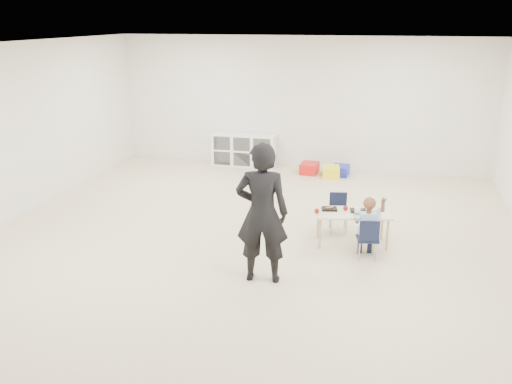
% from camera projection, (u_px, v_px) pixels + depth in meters
% --- Properties ---
extents(room, '(9.00, 9.02, 2.80)m').
position_uv_depth(room, '(247.00, 151.00, 7.45)').
color(room, beige).
rests_on(room, ground).
extents(table, '(1.15, 0.73, 0.49)m').
position_uv_depth(table, '(352.00, 228.00, 7.85)').
color(table, beige).
rests_on(table, ground).
extents(chair_near, '(0.33, 0.32, 0.59)m').
position_uv_depth(chair_near, '(367.00, 238.00, 7.37)').
color(chair_near, black).
rests_on(chair_near, ground).
extents(chair_far, '(0.33, 0.32, 0.59)m').
position_uv_depth(chair_far, '(338.00, 213.00, 8.31)').
color(chair_far, black).
rests_on(chair_far, ground).
extents(child, '(0.46, 0.46, 0.93)m').
position_uv_depth(child, '(368.00, 227.00, 7.32)').
color(child, '#A0BCD8').
rests_on(child, chair_near).
extents(lunch_tray_near, '(0.25, 0.20, 0.03)m').
position_uv_depth(lunch_tray_near, '(358.00, 211.00, 7.80)').
color(lunch_tray_near, black).
rests_on(lunch_tray_near, table).
extents(lunch_tray_far, '(0.25, 0.20, 0.03)m').
position_uv_depth(lunch_tray_far, '(329.00, 209.00, 7.87)').
color(lunch_tray_far, black).
rests_on(lunch_tray_far, table).
extents(milk_carton, '(0.08, 0.08, 0.10)m').
position_uv_depth(milk_carton, '(357.00, 211.00, 7.66)').
color(milk_carton, white).
rests_on(milk_carton, table).
extents(bread_roll, '(0.09, 0.09, 0.07)m').
position_uv_depth(bread_roll, '(375.00, 212.00, 7.68)').
color(bread_roll, tan).
rests_on(bread_roll, table).
extents(apple_near, '(0.07, 0.07, 0.07)m').
position_uv_depth(apple_near, '(346.00, 208.00, 7.84)').
color(apple_near, maroon).
rests_on(apple_near, table).
extents(apple_far, '(0.07, 0.07, 0.07)m').
position_uv_depth(apple_far, '(317.00, 211.00, 7.72)').
color(apple_far, maroon).
rests_on(apple_far, table).
extents(cubby_shelf, '(1.40, 0.40, 0.70)m').
position_uv_depth(cubby_shelf, '(244.00, 150.00, 12.00)').
color(cubby_shelf, white).
rests_on(cubby_shelf, ground).
extents(adult, '(0.70, 0.50, 1.77)m').
position_uv_depth(adult, '(262.00, 213.00, 6.59)').
color(adult, black).
rests_on(adult, ground).
extents(bin_red, '(0.38, 0.47, 0.22)m').
position_uv_depth(bin_red, '(309.00, 168.00, 11.45)').
color(bin_red, red).
rests_on(bin_red, ground).
extents(bin_yellow, '(0.40, 0.49, 0.22)m').
position_uv_depth(bin_yellow, '(331.00, 172.00, 11.19)').
color(bin_yellow, yellow).
rests_on(bin_yellow, ground).
extents(bin_blue, '(0.36, 0.45, 0.21)m').
position_uv_depth(bin_blue, '(341.00, 170.00, 11.31)').
color(bin_blue, '#1723B1').
rests_on(bin_blue, ground).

